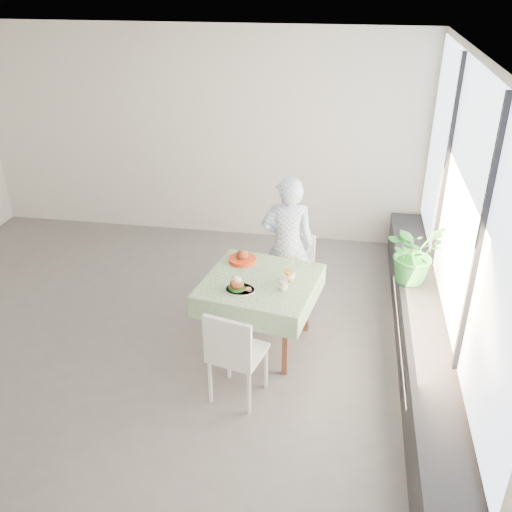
% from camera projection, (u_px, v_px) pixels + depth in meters
% --- Properties ---
extents(floor, '(6.00, 6.00, 0.00)m').
position_uv_depth(floor, '(147.00, 327.00, 6.06)').
color(floor, '#585654').
rests_on(floor, ground).
extents(ceiling, '(6.00, 6.00, 0.00)m').
position_uv_depth(ceiling, '(117.00, 50.00, 4.77)').
color(ceiling, white).
rests_on(ceiling, ground).
extents(wall_back, '(6.00, 0.02, 2.80)m').
position_uv_depth(wall_back, '(200.00, 135.00, 7.60)').
color(wall_back, silver).
rests_on(wall_back, ground).
extents(wall_right, '(0.02, 5.00, 2.80)m').
position_uv_depth(wall_right, '(461.00, 227.00, 4.97)').
color(wall_right, silver).
rests_on(wall_right, ground).
extents(window_pane, '(0.01, 4.80, 2.18)m').
position_uv_depth(window_pane, '(462.00, 200.00, 4.86)').
color(window_pane, '#D1E0F9').
rests_on(window_pane, ground).
extents(window_ledge, '(0.40, 4.80, 0.50)m').
position_uv_depth(window_ledge, '(420.00, 333.00, 5.53)').
color(window_ledge, black).
rests_on(window_ledge, ground).
extents(cafe_table, '(1.21, 1.21, 0.74)m').
position_uv_depth(cafe_table, '(260.00, 304.00, 5.60)').
color(cafe_table, brown).
rests_on(cafe_table, ground).
extents(chair_far, '(0.47, 0.47, 0.83)m').
position_uv_depth(chair_far, '(292.00, 286.00, 6.33)').
color(chair_far, white).
rests_on(chair_far, ground).
extents(chair_near, '(0.52, 0.52, 0.91)m').
position_uv_depth(chair_near, '(237.00, 370.00, 4.98)').
color(chair_near, white).
rests_on(chair_near, ground).
extents(diner, '(0.62, 0.45, 1.55)m').
position_uv_depth(diner, '(287.00, 245.00, 6.06)').
color(diner, '#829ED0').
rests_on(diner, ground).
extents(main_dish, '(0.28, 0.28, 0.14)m').
position_uv_depth(main_dish, '(238.00, 286.00, 5.28)').
color(main_dish, white).
rests_on(main_dish, cafe_table).
extents(juice_cup_orange, '(0.11, 0.11, 0.30)m').
position_uv_depth(juice_cup_orange, '(290.00, 274.00, 5.42)').
color(juice_cup_orange, white).
rests_on(juice_cup_orange, cafe_table).
extents(juice_cup_lemonade, '(0.09, 0.09, 0.26)m').
position_uv_depth(juice_cup_lemonade, '(283.00, 284.00, 5.27)').
color(juice_cup_lemonade, white).
rests_on(juice_cup_lemonade, cafe_table).
extents(second_dish, '(0.28, 0.28, 0.13)m').
position_uv_depth(second_dish, '(242.00, 258.00, 5.78)').
color(second_dish, red).
rests_on(second_dish, cafe_table).
extents(potted_plant, '(0.79, 0.78, 0.66)m').
position_uv_depth(potted_plant, '(414.00, 252.00, 5.80)').
color(potted_plant, '#267431').
rests_on(potted_plant, window_ledge).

